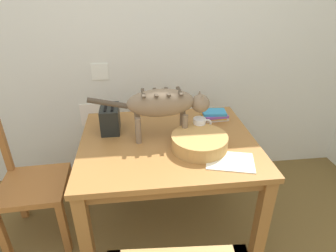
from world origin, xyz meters
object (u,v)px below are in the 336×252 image
(magazine, at_px, (230,161))
(coffee_mug, at_px, (200,124))
(wooden_chair_near, at_px, (26,184))
(book_stack, at_px, (215,115))
(cat, at_px, (165,104))
(toaster, at_px, (110,119))
(dining_table, at_px, (168,152))
(wicker_basket, at_px, (199,142))
(saucer_bowl, at_px, (199,133))

(magazine, bearing_deg, coffee_mug, 123.91)
(wooden_chair_near, bearing_deg, book_stack, 97.90)
(cat, relative_size, book_stack, 3.92)
(book_stack, relative_size, toaster, 0.95)
(coffee_mug, relative_size, book_stack, 0.65)
(coffee_mug, bearing_deg, wooden_chair_near, -179.01)
(book_stack, distance_m, wooden_chair_near, 1.37)
(wooden_chair_near, bearing_deg, toaster, 102.99)
(book_stack, relative_size, wooden_chair_near, 0.20)
(dining_table, relative_size, book_stack, 5.88)
(magazine, height_order, wicker_basket, wicker_basket)
(magazine, xyz_separation_m, wooden_chair_near, (-1.26, 0.30, -0.28))
(cat, bearing_deg, magazine, 45.13)
(cat, xyz_separation_m, wicker_basket, (0.19, -0.15, -0.19))
(magazine, xyz_separation_m, wicker_basket, (-0.14, 0.16, 0.04))
(cat, bearing_deg, toaster, -113.85)
(book_stack, bearing_deg, wooden_chair_near, -169.60)
(book_stack, bearing_deg, saucer_bowl, -126.83)
(wicker_basket, distance_m, toaster, 0.62)
(saucer_bowl, height_order, magazine, saucer_bowl)
(wicker_basket, bearing_deg, coffee_mug, 77.12)
(magazine, height_order, wooden_chair_near, wooden_chair_near)
(magazine, distance_m, toaster, 0.83)
(toaster, bearing_deg, wooden_chair_near, -164.51)
(saucer_bowl, height_order, book_stack, book_stack)
(wooden_chair_near, bearing_deg, saucer_bowl, 88.50)
(wicker_basket, height_order, wooden_chair_near, wooden_chair_near)
(coffee_mug, bearing_deg, magazine, -71.63)
(dining_table, relative_size, saucer_bowl, 5.78)
(saucer_bowl, distance_m, book_stack, 0.28)
(cat, xyz_separation_m, book_stack, (0.39, 0.23, -0.20))
(dining_table, xyz_separation_m, saucer_bowl, (0.21, 0.04, 0.11))
(dining_table, relative_size, cat, 1.50)
(saucer_bowl, bearing_deg, book_stack, 53.17)
(cat, bearing_deg, wooden_chair_near, -90.70)
(coffee_mug, relative_size, magazine, 0.46)
(wicker_basket, height_order, toaster, toaster)
(cat, xyz_separation_m, saucer_bowl, (0.22, 0.01, -0.22))
(magazine, bearing_deg, wooden_chair_near, -177.91)
(saucer_bowl, distance_m, toaster, 0.60)
(dining_table, distance_m, coffee_mug, 0.27)
(wicker_basket, bearing_deg, wooden_chair_near, 172.84)
(coffee_mug, relative_size, wicker_basket, 0.36)
(dining_table, distance_m, toaster, 0.44)
(book_stack, bearing_deg, coffee_mug, -126.20)
(coffee_mug, bearing_deg, wicker_basket, -102.88)
(coffee_mug, xyz_separation_m, magazine, (0.11, -0.32, -0.08))
(cat, height_order, wicker_basket, cat)
(wooden_chair_near, bearing_deg, magazine, 74.05)
(cat, xyz_separation_m, coffee_mug, (0.23, 0.01, -0.15))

